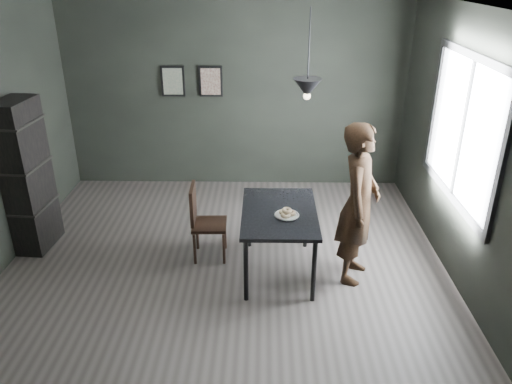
{
  "coord_description": "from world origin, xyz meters",
  "views": [
    {
      "loc": [
        0.44,
        -4.75,
        3.15
      ],
      "look_at": [
        0.35,
        0.05,
        0.95
      ],
      "focal_mm": 35.0,
      "sensor_mm": 36.0,
      "label": 1
    }
  ],
  "objects_px": {
    "white_plate": "(287,216)",
    "shelf_unit": "(27,177)",
    "pendant_lamp": "(307,88)",
    "cafe_table": "(279,218)",
    "wood_chair": "(202,217)",
    "woman": "(359,204)"
  },
  "relations": [
    {
      "from": "white_plate",
      "to": "shelf_unit",
      "type": "height_order",
      "value": "shelf_unit"
    },
    {
      "from": "white_plate",
      "to": "pendant_lamp",
      "type": "distance_m",
      "value": 1.32
    },
    {
      "from": "white_plate",
      "to": "shelf_unit",
      "type": "distance_m",
      "value": 3.07
    },
    {
      "from": "cafe_table",
      "to": "pendant_lamp",
      "type": "bearing_deg",
      "value": 21.8
    },
    {
      "from": "shelf_unit",
      "to": "pendant_lamp",
      "type": "relative_size",
      "value": 2.09
    },
    {
      "from": "cafe_table",
      "to": "shelf_unit",
      "type": "height_order",
      "value": "shelf_unit"
    },
    {
      "from": "cafe_table",
      "to": "shelf_unit",
      "type": "bearing_deg",
      "value": 169.79
    },
    {
      "from": "shelf_unit",
      "to": "wood_chair",
      "type": "bearing_deg",
      "value": -2.0
    },
    {
      "from": "pendant_lamp",
      "to": "wood_chair",
      "type": "bearing_deg",
      "value": 170.05
    },
    {
      "from": "cafe_table",
      "to": "white_plate",
      "type": "height_order",
      "value": "white_plate"
    },
    {
      "from": "cafe_table",
      "to": "wood_chair",
      "type": "xyz_separation_m",
      "value": [
        -0.87,
        0.3,
        -0.16
      ]
    },
    {
      "from": "woman",
      "to": "cafe_table",
      "type": "bearing_deg",
      "value": 103.63
    },
    {
      "from": "wood_chair",
      "to": "woman",
      "type": "bearing_deg",
      "value": -14.5
    },
    {
      "from": "woman",
      "to": "shelf_unit",
      "type": "xyz_separation_m",
      "value": [
        -3.74,
        0.6,
        0.03
      ]
    },
    {
      "from": "cafe_table",
      "to": "wood_chair",
      "type": "relative_size",
      "value": 1.33
    },
    {
      "from": "wood_chair",
      "to": "pendant_lamp",
      "type": "xyz_separation_m",
      "value": [
        1.12,
        -0.2,
        1.54
      ]
    },
    {
      "from": "wood_chair",
      "to": "shelf_unit",
      "type": "xyz_separation_m",
      "value": [
        -2.05,
        0.23,
        0.39
      ]
    },
    {
      "from": "woman",
      "to": "white_plate",
      "type": "bearing_deg",
      "value": 111.95
    },
    {
      "from": "white_plate",
      "to": "woman",
      "type": "distance_m",
      "value": 0.76
    },
    {
      "from": "cafe_table",
      "to": "woman",
      "type": "distance_m",
      "value": 0.85
    },
    {
      "from": "woman",
      "to": "wood_chair",
      "type": "bearing_deg",
      "value": 96.38
    },
    {
      "from": "white_plate",
      "to": "pendant_lamp",
      "type": "relative_size",
      "value": 0.27
    }
  ]
}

